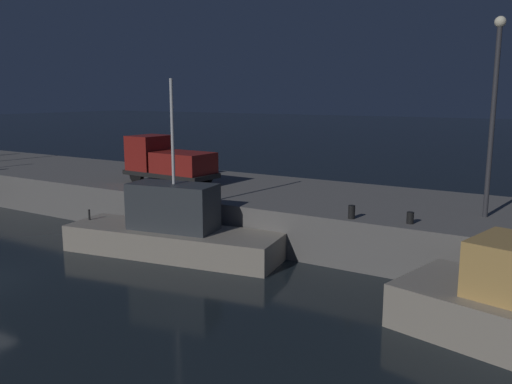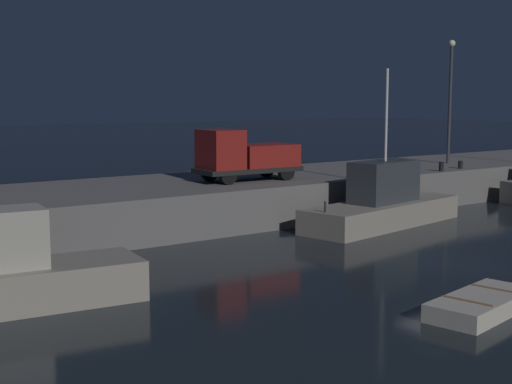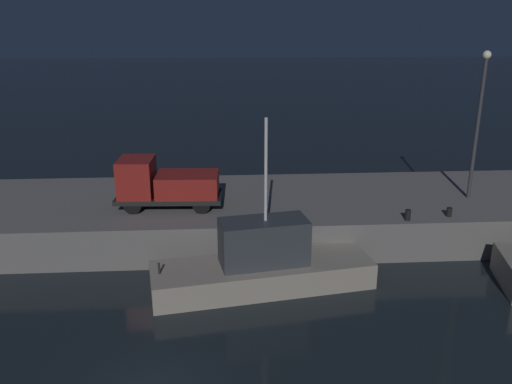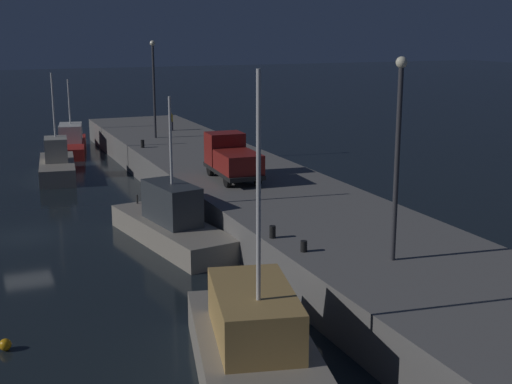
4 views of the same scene
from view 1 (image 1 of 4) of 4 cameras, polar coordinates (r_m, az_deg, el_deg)
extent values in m
cube|color=slate|center=(31.42, -6.95, -0.70)|extent=(65.70, 8.98, 2.07)
cube|color=gray|center=(24.08, -8.89, -5.28)|extent=(10.21, 4.45, 1.18)
cube|color=#33383D|center=(23.67, -8.87, -1.55)|extent=(4.08, 2.36, 2.03)
cylinder|color=silver|center=(23.18, -8.94, 6.36)|extent=(0.14, 0.14, 4.50)
cylinder|color=#262626|center=(26.46, -17.41, -2.34)|extent=(0.10, 0.10, 0.50)
cylinder|color=#38383D|center=(23.42, 23.94, 6.59)|extent=(0.20, 0.20, 7.55)
sphere|color=#F9EFCC|center=(23.55, 24.67, 16.21)|extent=(0.44, 0.44, 0.44)
cylinder|color=black|center=(30.99, -12.63, 1.76)|extent=(0.91, 0.32, 0.90)
cylinder|color=black|center=(32.25, -10.25, 2.18)|extent=(0.91, 0.32, 0.90)
cylinder|color=black|center=(28.54, -7.83, 1.19)|extent=(0.91, 0.32, 0.90)
cylinder|color=black|center=(29.91, -5.46, 1.66)|extent=(0.91, 0.32, 0.90)
cube|color=black|center=(30.37, -9.12, 1.95)|extent=(5.57, 2.44, 0.25)
cube|color=maroon|center=(31.38, -11.36, 4.17)|extent=(1.85, 2.27, 1.96)
cube|color=maroon|center=(29.61, -7.77, 3.12)|extent=(3.27, 2.33, 1.14)
cylinder|color=black|center=(21.65, 16.17, -2.67)|extent=(0.28, 0.28, 0.46)
cylinder|color=black|center=(21.96, 10.19, -2.12)|extent=(0.28, 0.28, 0.55)
camera|label=2|loc=(41.29, -67.75, 2.77)|focal=49.67mm
camera|label=3|loc=(17.88, -73.45, 17.63)|focal=36.86mm
camera|label=4|loc=(21.21, 101.40, 9.09)|focal=49.59mm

